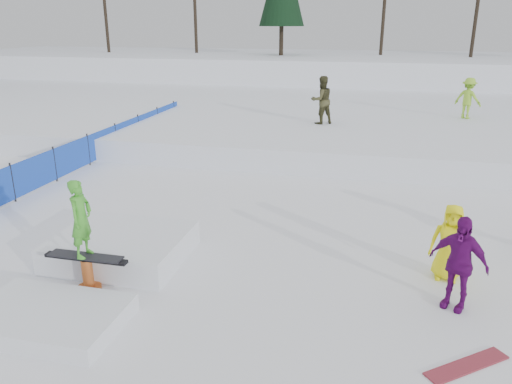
% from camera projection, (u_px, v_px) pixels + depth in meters
% --- Properties ---
extents(ground, '(120.00, 120.00, 0.00)m').
position_uv_depth(ground, '(207.00, 276.00, 9.70)').
color(ground, white).
extents(snow_berm, '(60.00, 14.00, 2.40)m').
position_uv_depth(snow_berm, '(338.00, 72.00, 36.92)').
color(snow_berm, white).
rests_on(snow_berm, ground).
extents(snow_midrise, '(50.00, 18.00, 0.80)m').
position_uv_depth(snow_midrise, '(313.00, 115.00, 24.30)').
color(snow_midrise, white).
rests_on(snow_midrise, ground).
extents(safety_fence, '(0.05, 16.00, 1.10)m').
position_uv_depth(safety_fence, '(88.00, 150.00, 17.03)').
color(safety_fence, blue).
rests_on(safety_fence, ground).
extents(walker_olive, '(1.16, 1.11, 1.88)m').
position_uv_depth(walker_olive, '(322.00, 100.00, 19.79)').
color(walker_olive, '#3E3C21').
rests_on(walker_olive, snow_midrise).
extents(walker_ygreen, '(1.27, 1.11, 1.70)m').
position_uv_depth(walker_ygreen, '(468.00, 98.00, 20.88)').
color(walker_ygreen, '#97D831').
rests_on(walker_ygreen, snow_midrise).
extents(spectator_purple, '(1.06, 0.82, 1.68)m').
position_uv_depth(spectator_purple, '(458.00, 263.00, 8.38)').
color(spectator_purple, '#630C67').
rests_on(spectator_purple, ground).
extents(spectator_yellow, '(0.78, 0.56, 1.50)m').
position_uv_depth(spectator_yellow, '(450.00, 242.00, 9.38)').
color(spectator_yellow, '#FFFA10').
rests_on(spectator_yellow, ground).
extents(loose_board_red, '(1.27, 1.09, 0.03)m').
position_uv_depth(loose_board_red, '(467.00, 365.00, 7.15)').
color(loose_board_red, maroon).
rests_on(loose_board_red, ground).
extents(jib_rail_feature, '(2.60, 4.40, 2.11)m').
position_uv_depth(jib_rail_feature, '(104.00, 261.00, 9.65)').
color(jib_rail_feature, white).
rests_on(jib_rail_feature, ground).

